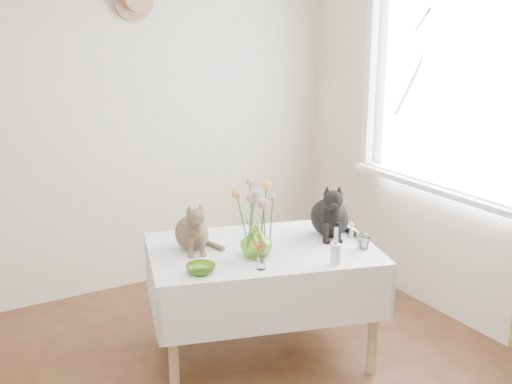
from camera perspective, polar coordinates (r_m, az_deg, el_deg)
room at (r=2.45m, az=-2.10°, el=-1.58°), size 4.08×4.58×2.58m
window at (r=4.23m, az=16.61°, el=7.26°), size 0.12×1.52×1.32m
dining_table at (r=3.72m, az=0.55°, el=-7.37°), size 1.46×1.15×0.68m
tabby_cat at (r=3.60m, az=-5.76°, el=-2.87°), size 0.25×0.29×0.30m
black_cat at (r=3.83m, az=6.59°, el=-1.39°), size 0.34×0.37×0.34m
flower_vase at (r=3.49m, az=0.02°, el=-4.39°), size 0.20×0.20×0.18m
green_bowl at (r=3.32m, az=-4.94°, el=-6.84°), size 0.21×0.21×0.05m
drinking_glass at (r=3.67m, az=9.52°, el=-4.41°), size 0.12×0.12×0.08m
candlestick at (r=3.43m, az=7.08°, el=-5.32°), size 0.06×0.06×0.20m
berry_jar at (r=3.33m, az=0.47°, el=-5.61°), size 0.05×0.05×0.18m
porcelain_figurine at (r=3.85m, az=8.46°, el=-3.42°), size 0.05×0.05×0.09m
flower_bouquet at (r=3.42m, az=-0.05°, el=-0.44°), size 0.17×0.13×0.39m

